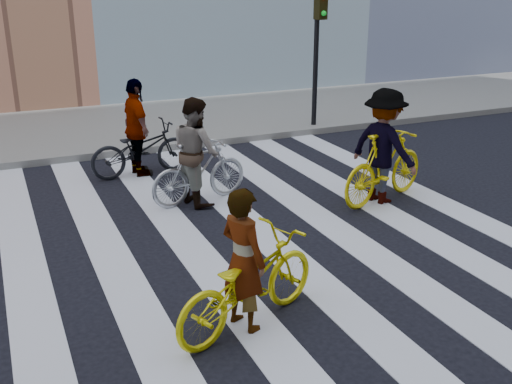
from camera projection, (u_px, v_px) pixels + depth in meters
ground at (230, 243)px, 8.60m from camera, size 100.00×100.00×0.00m
sidewalk_far at (119, 126)px, 15.02m from camera, size 100.00×5.00×0.15m
zebra_crosswalk at (230, 242)px, 8.59m from camera, size 8.25×10.00×0.01m
traffic_signal at (318, 37)px, 14.09m from camera, size 0.22×0.42×3.33m
bike_yellow_left at (248, 283)px, 6.39m from camera, size 2.09×1.36×1.04m
bike_silver_mid at (199, 172)px, 9.99m from camera, size 1.83×0.82×1.06m
bike_yellow_right at (385, 167)px, 10.02m from camera, size 2.10×1.15×1.21m
bike_dark_rear at (141, 149)px, 11.39m from camera, size 2.01×0.86×1.03m
rider_left at (243, 260)px, 6.27m from camera, size 0.57×0.68×1.60m
rider_mid at (196, 151)px, 9.85m from camera, size 0.83×0.98×1.79m
rider_right at (384, 147)px, 9.88m from camera, size 1.05×1.40×1.92m
rider_rear at (137, 128)px, 11.23m from camera, size 0.55×1.12×1.86m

